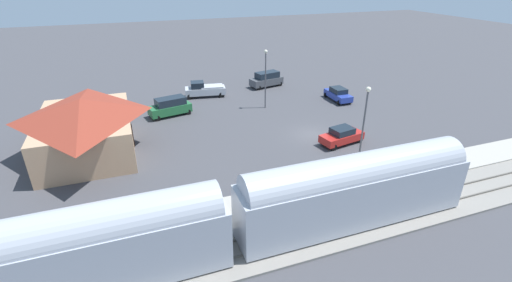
% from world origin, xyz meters
% --- Properties ---
extents(ground_plane, '(200.00, 200.00, 0.00)m').
position_xyz_m(ground_plane, '(0.00, 0.00, 0.00)').
color(ground_plane, '#424247').
extents(railway_track, '(4.80, 70.00, 0.30)m').
position_xyz_m(railway_track, '(-14.00, 0.00, 0.09)').
color(railway_track, gray).
rests_on(railway_track, ground).
extents(platform, '(3.20, 46.00, 0.30)m').
position_xyz_m(platform, '(-10.00, 0.00, 0.15)').
color(platform, '#A8A399').
rests_on(platform, ground).
extents(station_building, '(12.58, 8.81, 5.31)m').
position_xyz_m(station_building, '(4.00, 22.00, 2.75)').
color(station_building, tan).
rests_on(station_building, ground).
extents(pedestrian_on_platform, '(0.36, 0.36, 1.71)m').
position_xyz_m(pedestrian_on_platform, '(-9.28, 1.52, 1.28)').
color(pedestrian_on_platform, '#333338').
rests_on(pedestrian_on_platform, platform).
extents(sedan_red, '(2.62, 4.76, 1.74)m').
position_xyz_m(sedan_red, '(-2.91, -1.69, 0.88)').
color(sedan_red, red).
rests_on(sedan_red, ground).
extents(sedan_blue, '(4.52, 2.31, 1.74)m').
position_xyz_m(sedan_blue, '(8.71, -8.49, 0.88)').
color(sedan_blue, '#283D9E').
rests_on(sedan_blue, ground).
extents(pickup_silver, '(2.78, 5.64, 2.14)m').
position_xyz_m(pickup_silver, '(16.45, 7.89, 1.03)').
color(pickup_silver, silver).
rests_on(pickup_silver, ground).
extents(suv_charcoal, '(2.96, 5.20, 2.22)m').
position_xyz_m(suv_charcoal, '(17.83, -1.85, 1.15)').
color(suv_charcoal, '#47494F').
rests_on(suv_charcoal, ground).
extents(suv_green, '(2.97, 5.21, 2.22)m').
position_xyz_m(suv_green, '(10.86, 13.32, 1.15)').
color(suv_green, '#236638').
rests_on(suv_green, ground).
extents(light_pole_near_platform, '(0.44, 0.44, 7.29)m').
position_xyz_m(light_pole_near_platform, '(-7.20, -0.78, 4.62)').
color(light_pole_near_platform, '#515156').
rests_on(light_pole_near_platform, ground).
extents(light_pole_lot_center, '(0.44, 0.44, 7.31)m').
position_xyz_m(light_pole_lot_center, '(9.46, 1.67, 4.63)').
color(light_pole_lot_center, '#515156').
rests_on(light_pole_lot_center, ground).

